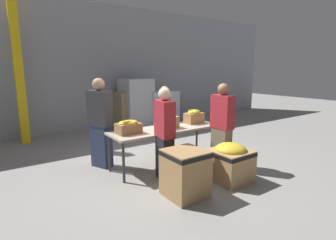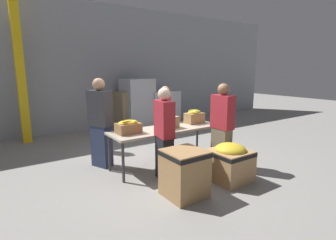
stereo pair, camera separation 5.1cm
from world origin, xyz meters
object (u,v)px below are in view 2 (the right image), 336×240
at_px(volunteer_2, 165,120).
at_px(pallet_stack_0, 137,104).
at_px(banana_box_1, 167,121).
at_px(donation_bin_0, 184,172).
at_px(sorting_table, 166,131).
at_px(banana_box_2, 194,116).
at_px(donation_bin_1, 230,161).
at_px(pallet_stack_2, 129,110).
at_px(support_pillar, 20,67).
at_px(volunteer_1, 222,127).
at_px(pallet_stack_1, 160,109).
at_px(volunteer_0, 101,124).
at_px(banana_box_0, 128,126).
at_px(volunteer_3, 164,135).

bearing_deg(volunteer_2, pallet_stack_0, -166.16).
distance_m(banana_box_1, donation_bin_0, 1.50).
distance_m(sorting_table, banana_box_2, 0.83).
distance_m(donation_bin_0, donation_bin_1, 1.01).
height_order(donation_bin_0, pallet_stack_2, pallet_stack_2).
height_order(banana_box_1, support_pillar, support_pillar).
relative_size(volunteer_1, pallet_stack_0, 1.02).
height_order(banana_box_1, banana_box_2, banana_box_1).
distance_m(donation_bin_1, pallet_stack_1, 4.80).
distance_m(banana_box_2, volunteer_0, 2.02).
bearing_deg(volunteer_2, pallet_stack_1, 176.82).
xyz_separation_m(banana_box_0, support_pillar, (-1.36, 3.48, 1.10)).
height_order(donation_bin_0, donation_bin_1, donation_bin_0).
distance_m(banana_box_2, donation_bin_1, 1.52).
relative_size(volunteer_1, donation_bin_0, 2.29).
distance_m(volunteer_0, pallet_stack_2, 3.43).
height_order(donation_bin_0, pallet_stack_1, pallet_stack_1).
bearing_deg(volunteer_3, banana_box_2, -52.46).
distance_m(volunteer_3, donation_bin_1, 1.25).
bearing_deg(volunteer_0, banana_box_1, 36.02).
bearing_deg(donation_bin_1, pallet_stack_0, 82.74).
height_order(volunteer_2, volunteer_3, volunteer_3).
bearing_deg(volunteer_3, volunteer_0, 39.04).
xyz_separation_m(banana_box_0, volunteer_0, (-0.31, 0.61, -0.01)).
height_order(volunteer_2, donation_bin_1, volunteer_2).
distance_m(banana_box_2, pallet_stack_1, 3.41).
xyz_separation_m(sorting_table, volunteer_1, (0.84, -0.73, 0.12)).
xyz_separation_m(sorting_table, support_pillar, (-2.17, 3.54, 1.28)).
bearing_deg(banana_box_0, banana_box_2, 0.72).
bearing_deg(volunteer_0, pallet_stack_2, 120.92).
height_order(volunteer_1, donation_bin_0, volunteer_1).
xyz_separation_m(volunteer_0, pallet_stack_0, (2.20, 2.63, -0.07)).
relative_size(volunteer_0, volunteer_1, 1.06).
xyz_separation_m(support_pillar, pallet_stack_1, (4.13, -0.26, -1.40)).
bearing_deg(banana_box_0, donation_bin_0, -78.02).
bearing_deg(support_pillar, volunteer_2, -46.58).
distance_m(pallet_stack_0, pallet_stack_1, 0.90).
bearing_deg(volunteer_3, support_pillar, 32.62).
bearing_deg(volunteer_1, donation_bin_0, 112.29).
distance_m(banana_box_0, pallet_stack_2, 3.80).
bearing_deg(pallet_stack_1, banana_box_2, -109.73).
distance_m(donation_bin_1, support_pillar, 5.75).
distance_m(support_pillar, pallet_stack_0, 3.47).
bearing_deg(pallet_stack_0, donation_bin_0, -109.21).
relative_size(donation_bin_0, donation_bin_1, 1.08).
bearing_deg(pallet_stack_1, volunteer_0, -139.67).
relative_size(volunteer_0, support_pillar, 0.45).
height_order(sorting_table, banana_box_1, banana_box_1).
bearing_deg(support_pillar, donation_bin_1, -61.14).
xyz_separation_m(banana_box_2, donation_bin_1, (-0.32, -1.37, -0.56)).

